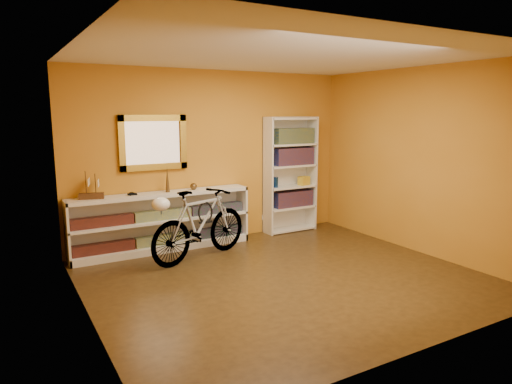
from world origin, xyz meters
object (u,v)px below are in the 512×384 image
console_unit (163,222)px  helmet (161,204)px  bicycle (200,224)px  bookcase (290,175)px

console_unit → helmet: bearing=-109.1°
console_unit → bicycle: bicycle is taller
console_unit → helmet: helmet is taller
bicycle → helmet: bearing=90.0°
console_unit → bookcase: 2.28m
bicycle → helmet: bicycle is taller
console_unit → helmet: (-0.28, -0.81, 0.43)m
helmet → bicycle: bearing=17.9°
console_unit → helmet: 0.96m
bookcase → helmet: (-2.50, -0.84, -0.10)m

